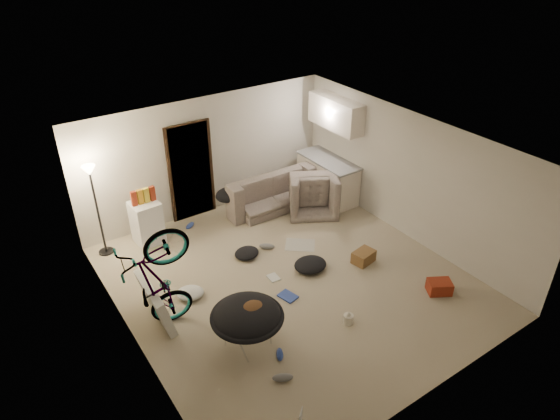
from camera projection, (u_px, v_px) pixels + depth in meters
floor at (290, 280)px, 8.75m from camera, size 5.50×6.00×0.02m
ceiling at (292, 148)px, 7.47m from camera, size 5.50×6.00×0.02m
wall_back at (206, 156)px, 10.25m from camera, size 5.50×0.02×2.50m
wall_front at (436, 328)px, 5.97m from camera, size 5.50×0.02×2.50m
wall_left at (125, 279)px, 6.77m from camera, size 0.02×6.00×2.50m
wall_right at (410, 176)px, 9.45m from camera, size 0.02×6.00×2.50m
doorway at (190, 171)px, 10.15m from camera, size 0.85×0.10×2.04m
door_trim at (191, 172)px, 10.12m from camera, size 0.97×0.04×2.10m
floor_lamp at (94, 192)px, 8.80m from camera, size 0.28×0.28×1.81m
kitchen_counter at (327, 179)px, 11.12m from camera, size 0.60×1.50×0.88m
counter_top at (328, 160)px, 10.89m from camera, size 0.64×1.54×0.04m
kitchen_uppers at (336, 113)px, 10.42m from camera, size 0.38×1.40×0.65m
sofa at (267, 192)px, 10.87m from camera, size 2.08×0.83×0.60m
armchair at (311, 194)px, 10.76m from camera, size 1.33×1.28×0.66m
bicycle at (161, 304)px, 7.45m from camera, size 2.01×1.10×1.11m
mini_fridge at (147, 222)px, 9.58m from camera, size 0.54×0.54×0.86m
snack_box_0 at (134, 199)px, 9.21m from camera, size 0.10×0.07×0.30m
snack_box_1 at (140, 197)px, 9.26m from camera, size 0.10×0.07×0.30m
snack_box_2 at (146, 195)px, 9.32m from camera, size 0.10×0.07×0.30m
snack_box_3 at (152, 194)px, 9.38m from camera, size 0.11×0.08×0.30m
saucer_chair at (247, 322)px, 7.20m from camera, size 1.07×1.07×0.76m
hoodie at (251, 310)px, 7.10m from camera, size 0.50×0.42×0.22m
sofa_drape at (228, 195)px, 10.29m from camera, size 0.59×0.49×0.28m
tv_box at (155, 302)px, 7.72m from camera, size 0.30×1.05×0.70m
drink_case_a at (364, 257)px, 9.15m from camera, size 0.45×0.36×0.23m
drink_case_b at (439, 287)px, 8.41m from camera, size 0.47×0.44×0.22m
juicer at (348, 318)px, 7.78m from camera, size 0.16×0.16×0.23m
newspaper at (300, 245)px, 9.67m from camera, size 0.71×0.69×0.01m
book_blue at (288, 296)px, 8.35m from camera, size 0.29×0.35×0.03m
book_white at (273, 278)px, 8.79m from camera, size 0.19×0.24×0.02m
shoe_0 at (190, 225)px, 10.19m from camera, size 0.28×0.23×0.10m
shoe_1 at (267, 246)px, 9.54m from camera, size 0.31×0.28×0.11m
shoe_2 at (280, 354)px, 7.20m from camera, size 0.21×0.26×0.09m
shoe_3 at (283, 378)px, 6.83m from camera, size 0.31×0.25×0.11m
clothes_lump_a at (310, 265)px, 8.97m from camera, size 0.64×0.56×0.19m
clothes_lump_b at (247, 253)px, 9.32m from camera, size 0.56×0.52×0.15m
clothes_lump_c at (190, 293)px, 8.34m from camera, size 0.59×0.56×0.14m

